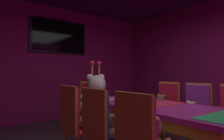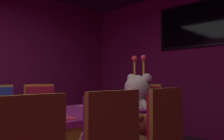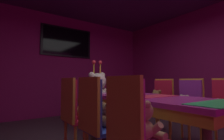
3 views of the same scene
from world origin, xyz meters
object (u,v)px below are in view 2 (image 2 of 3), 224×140
(teddy_left_2, at_px, (48,116))
(wall_tv, at_px, (196,25))
(teddy_left_1, at_px, (1,125))
(chair_left_2, at_px, (42,115))
(chair_right_2, at_px, (158,140))
(king_teddy_bear, at_px, (137,103))
(banquet_table, at_px, (36,126))
(teddy_right_2, at_px, (142,136))
(throne_chair, at_px, (145,114))

(teddy_left_2, xyz_separation_m, wall_tv, (0.72, 2.57, 1.46))
(teddy_left_1, xyz_separation_m, chair_left_2, (-0.15, 0.55, 0.03))
(chair_left_2, xyz_separation_m, teddy_left_2, (0.15, 0.00, -0.00))
(teddy_left_1, bearing_deg, chair_right_2, 18.99)
(king_teddy_bear, relative_size, wall_tv, 0.63)
(banquet_table, height_order, king_teddy_bear, king_teddy_bear)
(chair_left_2, height_order, teddy_right_2, chair_left_2)
(banquet_table, distance_m, wall_tv, 3.41)
(banquet_table, xyz_separation_m, teddy_left_2, (-0.72, 0.53, -0.06))
(chair_left_2, xyz_separation_m, chair_right_2, (1.74, -0.01, 0.00))
(teddy_left_1, bearing_deg, king_teddy_bear, 62.59)
(banquet_table, bearing_deg, king_teddy_bear, 90.00)
(teddy_left_2, bearing_deg, chair_right_2, -0.20)
(teddy_left_1, bearing_deg, teddy_right_2, 20.76)
(chair_right_2, bearing_deg, wall_tv, -71.41)
(banquet_table, bearing_deg, throne_chair, 90.00)
(chair_left_2, bearing_deg, teddy_right_2, -0.20)
(chair_left_2, distance_m, teddy_left_2, 0.15)
(chair_left_2, relative_size, throne_chair, 1.00)
(teddy_right_2, xyz_separation_m, king_teddy_bear, (-0.72, 0.85, 0.15))
(chair_left_2, xyz_separation_m, teddy_right_2, (1.59, -0.01, 0.00))
(throne_chair, xyz_separation_m, wall_tv, (0.00, 1.56, 1.45))
(banquet_table, bearing_deg, wall_tv, 90.00)
(teddy_right_2, bearing_deg, teddy_left_1, 20.76)
(banquet_table, relative_size, teddy_left_1, 7.34)
(chair_left_2, height_order, king_teddy_bear, king_teddy_bear)
(teddy_left_1, bearing_deg, throne_chair, 65.20)
(teddy_left_1, distance_m, chair_right_2, 1.68)
(teddy_left_1, height_order, king_teddy_bear, king_teddy_bear)
(throne_chair, distance_m, wall_tv, 2.13)
(teddy_right_2, relative_size, king_teddy_bear, 0.38)
(banquet_table, height_order, teddy_left_1, banquet_table)
(king_teddy_bear, bearing_deg, throne_chair, 180.00)
(teddy_left_2, distance_m, king_teddy_bear, 1.12)
(wall_tv, bearing_deg, banquet_table, -90.00)
(chair_right_2, relative_size, teddy_right_2, 2.85)
(chair_right_2, xyz_separation_m, wall_tv, (-0.87, 2.58, 1.45))
(banquet_table, xyz_separation_m, teddy_left_1, (-0.72, -0.02, -0.08))
(teddy_left_2, distance_m, throne_chair, 1.24)
(chair_right_2, bearing_deg, king_teddy_bear, -44.28)
(teddy_left_1, bearing_deg, teddy_left_2, 90.09)
(chair_left_2, relative_size, king_teddy_bear, 1.09)
(teddy_left_2, xyz_separation_m, chair_right_2, (1.59, -0.01, 0.00))
(teddy_left_1, height_order, teddy_right_2, teddy_right_2)
(king_teddy_bear, bearing_deg, teddy_left_2, -40.71)
(teddy_left_2, relative_size, chair_right_2, 0.34)
(chair_right_2, relative_size, wall_tv, 0.69)
(teddy_left_2, distance_m, wall_tv, 3.04)
(banquet_table, xyz_separation_m, chair_left_2, (-0.87, 0.53, -0.05))
(banquet_table, distance_m, chair_left_2, 1.02)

